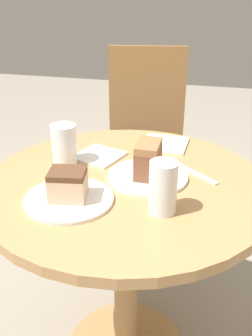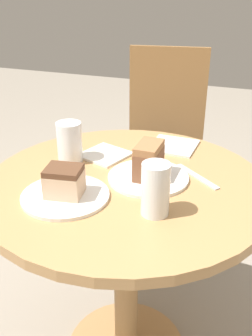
% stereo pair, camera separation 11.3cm
% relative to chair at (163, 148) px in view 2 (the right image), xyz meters
% --- Properties ---
extents(table, '(0.83, 0.83, 0.72)m').
position_rel_chair_xyz_m(table, '(0.10, -0.81, 0.07)').
color(table, tan).
rests_on(table, ground_plane).
extents(chair, '(0.47, 0.46, 0.96)m').
position_rel_chair_xyz_m(chair, '(0.00, 0.00, 0.00)').
color(chair, olive).
rests_on(chair, ground_plane).
extents(plate_near, '(0.24, 0.24, 0.01)m').
position_rel_chair_xyz_m(plate_near, '(0.15, -0.78, 0.24)').
color(plate_near, white).
rests_on(plate_near, table).
extents(plate_far, '(0.24, 0.24, 0.01)m').
position_rel_chair_xyz_m(plate_far, '(-0.02, -0.96, 0.24)').
color(plate_far, white).
rests_on(plate_far, table).
extents(cake_slice_near, '(0.07, 0.11, 0.10)m').
position_rel_chair_xyz_m(cake_slice_near, '(0.15, -0.78, 0.30)').
color(cake_slice_near, brown).
rests_on(cake_slice_near, plate_near).
extents(cake_slice_far, '(0.11, 0.10, 0.08)m').
position_rel_chair_xyz_m(cake_slice_far, '(-0.02, -0.96, 0.29)').
color(cake_slice_far, beige).
rests_on(cake_slice_far, plate_far).
extents(glass_lemonade, '(0.08, 0.08, 0.13)m').
position_rel_chair_xyz_m(glass_lemonade, '(-0.12, -0.75, 0.30)').
color(glass_lemonade, beige).
rests_on(glass_lemonade, table).
extents(glass_water, '(0.07, 0.07, 0.14)m').
position_rel_chair_xyz_m(glass_water, '(0.22, -0.95, 0.30)').
color(glass_water, silver).
rests_on(glass_water, table).
extents(napkin_stack, '(0.16, 0.16, 0.01)m').
position_rel_chair_xyz_m(napkin_stack, '(0.17, -0.52, 0.24)').
color(napkin_stack, silver).
rests_on(napkin_stack, table).
extents(fork, '(0.15, 0.13, 0.00)m').
position_rel_chair_xyz_m(fork, '(0.29, -0.72, 0.24)').
color(fork, silver).
rests_on(fork, table).
extents(napkin_side, '(0.18, 0.18, 0.01)m').
position_rel_chair_xyz_m(napkin_side, '(-0.03, -0.67, 0.24)').
color(napkin_side, silver).
rests_on(napkin_side, table).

